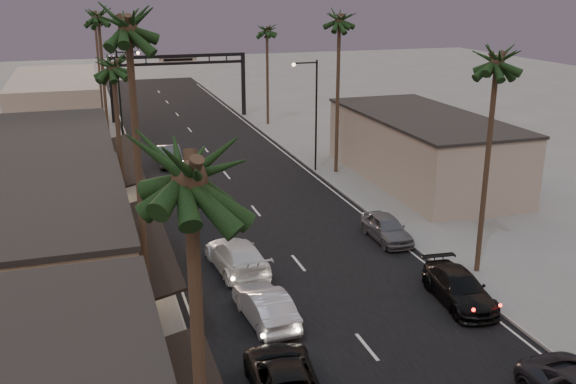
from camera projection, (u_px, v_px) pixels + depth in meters
ground at (245, 198)px, 45.93m from camera, size 200.00×200.00×0.00m
road at (230, 179)px, 50.47m from camera, size 14.00×120.00×0.02m
sidewalk_left at (101, 165)px, 54.04m from camera, size 5.00×92.00×0.12m
sidewalk_right at (313, 149)px, 59.55m from camera, size 5.00×92.00×0.12m
storefront_mid at (38, 261)px, 28.62m from camera, size 8.00×14.00×5.50m
storefront_far at (50, 172)px, 43.21m from camera, size 8.00×16.00×5.00m
storefront_dist at (57, 107)px, 63.92m from camera, size 8.00×20.00×6.00m
building_right at (421, 149)px, 49.23m from camera, size 8.00×18.00×5.00m
arch at (179, 70)px, 71.45m from camera, size 15.20×0.40×7.27m
streetlight_right at (313, 107)px, 50.85m from camera, size 2.13×0.30×9.00m
streetlight_left at (123, 91)px, 58.62m from camera, size 2.13×0.30×9.00m
palm_la at (189, 155)px, 11.83m from camera, size 3.20×3.20×13.20m
palm_lb at (127, 17)px, 23.03m from camera, size 3.20×3.20×15.20m
palm_lc at (112, 59)px, 36.61m from camera, size 3.20×3.20×12.20m
palm_ld at (98, 12)px, 53.25m from camera, size 3.20×3.20×14.20m
palm_ra at (498, 52)px, 30.42m from camera, size 3.20×3.20×13.20m
palm_rb at (340, 15)px, 48.26m from camera, size 3.20×3.20×14.20m
palm_rc at (267, 26)px, 67.00m from camera, size 3.20×3.20×12.20m
palm_far at (94, 14)px, 74.50m from camera, size 3.20×3.20×13.20m
oncoming_pickup at (284, 378)px, 23.49m from camera, size 2.96×5.57×1.49m
oncoming_silver at (265, 306)px, 28.71m from camera, size 2.05×4.91×1.58m
oncoming_white at (237, 256)px, 33.90m from camera, size 2.80×5.95×1.68m
oncoming_dgrey at (192, 186)px, 46.11m from camera, size 1.85×4.25×1.43m
oncoming_grey_far at (168, 154)px, 54.41m from camera, size 1.95×5.25×1.71m
curbside_black at (459, 288)px, 30.49m from camera, size 2.60×5.36×1.50m
curbside_grey at (387, 228)px, 38.02m from camera, size 1.89×4.54×1.54m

